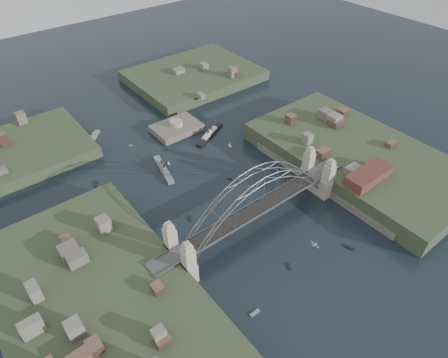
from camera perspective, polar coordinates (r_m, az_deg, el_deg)
ground at (r=140.41m, az=4.59°, el=-6.85°), size 500.00×500.00×0.00m
bridge at (r=131.70m, az=4.86°, el=-3.19°), size 84.00×13.80×24.60m
shore_west at (r=121.74m, az=-17.03°, el=-18.24°), size 50.50×90.00×12.00m
shore_east at (r=174.31m, az=18.81°, el=2.50°), size 50.50×90.00×12.00m
headland_nw at (r=192.70m, az=-28.17°, el=2.90°), size 60.00×45.00×9.00m
headland_ne at (r=236.50m, az=-4.44°, el=14.55°), size 70.00×55.00×9.50m
fort_island at (r=189.71m, az=-6.95°, el=7.02°), size 22.00×16.00×9.40m
wharf_shed at (r=154.82m, az=20.56°, el=0.50°), size 20.00×8.00×4.00m
finger_pier at (r=152.84m, az=22.86°, el=-5.57°), size 4.00×22.00×1.40m
naval_cruiser_near at (r=164.39m, az=-8.90°, el=1.45°), size 6.91×19.84×5.92m
naval_cruiser_far at (r=190.35m, az=-18.91°, el=5.50°), size 12.42×12.96×5.33m
ocean_liner at (r=184.00m, az=-2.12°, el=6.58°), size 20.43×11.69×5.21m
aeroplane at (r=126.24m, az=13.21°, el=-9.44°), size 1.84×3.44×0.50m
small_boat_a at (r=142.86m, az=-5.09°, el=-5.77°), size 2.34×2.62×0.45m
small_boat_b at (r=158.71m, az=0.83°, el=0.02°), size 1.56×1.96×0.45m
small_boat_c at (r=129.89m, az=9.55°, el=-12.59°), size 1.95×2.69×0.45m
small_boat_d at (r=176.66m, az=0.88°, el=5.08°), size 1.02×1.94×2.38m
small_boat_e at (r=164.60m, az=-18.35°, el=-0.70°), size 2.70×3.54×0.45m
small_boat_f at (r=167.43m, az=-8.20°, el=2.40°), size 1.16×1.61×2.38m
small_boat_g at (r=139.69m, az=17.95°, el=-9.57°), size 1.69×3.19×0.45m
small_boat_h at (r=182.52m, az=-13.53°, el=4.82°), size 1.85×1.62×0.45m
small_boat_i at (r=165.86m, az=11.13°, el=1.19°), size 2.35×2.01×0.45m
small_boat_j at (r=119.23m, az=4.56°, el=-19.09°), size 3.30×1.17×0.45m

